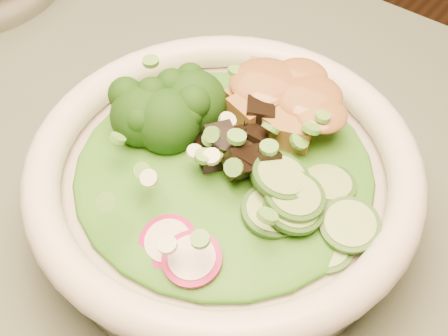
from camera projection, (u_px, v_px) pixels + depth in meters
The scene contains 10 objects.
dining_table at pixel (139, 277), 0.61m from camera, with size 1.20×0.80×0.75m.
salad_bowl at pixel (224, 186), 0.48m from camera, with size 0.30×0.30×0.08m.
lettuce_bed at pixel (224, 167), 0.47m from camera, with size 0.23×0.23×0.03m, color #216415.
broccoli_florets at pixel (151, 111), 0.48m from camera, with size 0.09×0.08×0.05m, color black, non-canonical shape.
radish_slices at pixel (161, 229), 0.42m from camera, with size 0.12×0.04×0.02m, color #990B46, non-canonical shape.
cucumber_slices at pixel (305, 205), 0.43m from camera, with size 0.08×0.08×0.04m, color #91B162, non-canonical shape.
mushroom_heap at pixel (235, 142), 0.46m from camera, with size 0.08×0.08×0.04m, color black, non-canonical shape.
tofu_cubes at pixel (281, 104), 0.49m from camera, with size 0.10×0.07×0.04m, color olive, non-canonical shape.
peanut_sauce at pixel (282, 90), 0.48m from camera, with size 0.08×0.06×0.02m, color brown.
scallion_garnish at pixel (224, 142), 0.45m from camera, with size 0.21×0.21×0.03m, color #579F38, non-canonical shape.
Camera 1 is at (0.26, -0.20, 1.17)m, focal length 50.00 mm.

